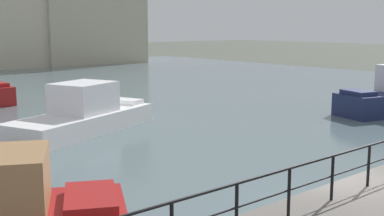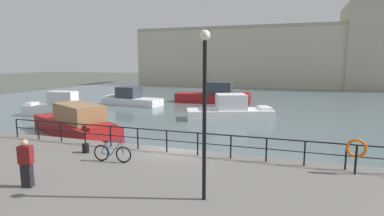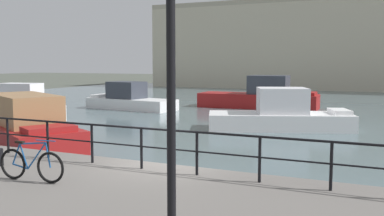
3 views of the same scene
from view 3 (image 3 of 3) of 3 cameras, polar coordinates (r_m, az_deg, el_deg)
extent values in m
plane|color=#4C5147|center=(12.19, -4.10, -12.17)|extent=(240.00, 240.00, 0.00)
cube|color=slate|center=(40.91, 16.61, 0.39)|extent=(80.00, 60.00, 0.01)
cube|color=#C1B79E|center=(66.79, 19.92, 7.55)|extent=(58.18, 11.57, 12.15)
cube|color=white|center=(35.93, -8.00, 0.55)|extent=(7.96, 3.54, 0.87)
cube|color=#333842|center=(36.13, -8.58, 2.36)|extent=(2.97, 2.43, 1.37)
cube|color=white|center=(38.02, -11.77, 1.62)|extent=(1.14, 1.93, 0.24)
cube|color=maroon|center=(37.04, 8.62, 0.95)|extent=(9.99, 3.32, 1.20)
cube|color=#333842|center=(36.74, 10.04, 3.03)|extent=(3.26, 2.50, 1.54)
cube|color=maroon|center=(36.24, 15.03, 1.85)|extent=(1.27, 2.09, 0.24)
cube|color=white|center=(30.72, -22.49, -0.59)|extent=(7.01, 2.93, 1.04)
cube|color=silver|center=(30.23, -21.63, 1.69)|extent=(2.78, 1.91, 1.43)
cube|color=white|center=(25.28, 11.41, -1.71)|extent=(8.46, 5.48, 0.92)
cube|color=silver|center=(25.17, 11.75, 0.96)|extent=(3.35, 3.10, 1.45)
cube|color=white|center=(25.92, 18.82, -0.44)|extent=(1.60, 2.13, 0.24)
cube|color=maroon|center=(21.20, -21.76, -3.17)|extent=(9.52, 6.72, 1.15)
cube|color=#997047|center=(20.17, -21.17, -0.13)|extent=(4.71, 3.80, 1.27)
cube|color=maroon|center=(17.39, -18.27, -2.65)|extent=(1.86, 2.18, 0.24)
cylinder|color=black|center=(14.18, -23.03, -3.38)|extent=(0.07, 0.07, 1.05)
cylinder|color=black|center=(13.08, -18.42, -3.95)|extent=(0.07, 0.07, 1.05)
cylinder|color=black|center=(12.09, -13.00, -4.60)|extent=(0.07, 0.07, 1.05)
cylinder|color=black|center=(11.22, -6.66, -5.29)|extent=(0.07, 0.07, 1.05)
cylinder|color=black|center=(10.51, 0.65, -6.02)|extent=(0.07, 0.07, 1.05)
cylinder|color=black|center=(10.00, 8.88, -6.71)|extent=(0.07, 0.07, 1.05)
cylinder|color=black|center=(9.71, 17.81, -7.31)|extent=(0.07, 0.07, 1.05)
cylinder|color=black|center=(10.13, 4.68, -3.47)|extent=(23.32, 0.06, 0.06)
cylinder|color=black|center=(10.22, 4.66, -6.09)|extent=(23.32, 0.04, 0.04)
torus|color=black|center=(10.34, -18.11, -7.45)|extent=(0.72, 0.12, 0.72)
torus|color=black|center=(11.01, -22.46, -6.81)|extent=(0.72, 0.12, 0.72)
cylinder|color=#194C8C|center=(10.52, -19.73, -5.95)|extent=(0.55, 0.08, 0.66)
cylinder|color=#194C8C|center=(10.75, -21.21, -5.94)|extent=(0.24, 0.06, 0.58)
cylinder|color=#194C8C|center=(10.53, -20.20, -4.38)|extent=(0.72, 0.10, 0.11)
cylinder|color=#194C8C|center=(10.88, -21.61, -7.14)|extent=(0.43, 0.07, 0.12)
cylinder|color=#194C8C|center=(10.89, -22.07, -5.62)|extent=(0.26, 0.06, 0.51)
cylinder|color=#194C8C|center=(10.32, -18.39, -5.90)|extent=(0.14, 0.05, 0.57)
cube|color=black|center=(10.76, -21.68, -4.19)|extent=(0.23, 0.11, 0.05)
cylinder|color=#194C8C|center=(10.29, -18.68, -4.08)|extent=(0.52, 0.07, 0.02)
cylinder|color=black|center=(5.68, -2.78, 3.50)|extent=(0.12, 0.12, 4.93)
camera|label=1|loc=(17.15, -55.46, 7.63)|focal=46.53mm
camera|label=2|loc=(4.04, -154.75, 17.93)|focal=28.56mm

